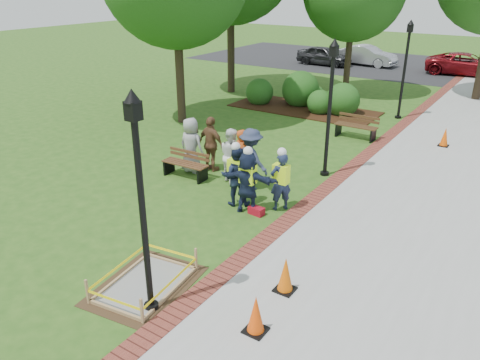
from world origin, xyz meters
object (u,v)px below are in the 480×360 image
Objects in this scene: lamp_near at (141,191)px; wet_concrete_pad at (145,276)px; bench_near at (186,169)px; cone_front at (256,315)px; hivis_worker_a at (248,180)px; hivis_worker_b at (281,179)px; hivis_worker_c at (236,174)px.

wet_concrete_pad is at bearing 142.79° from lamp_near.
bench_near is 2.01× the size of cone_front.
lamp_near reaches higher than hivis_worker_a.
bench_near is 0.87× the size of hivis_worker_b.
lamp_near reaches higher than wet_concrete_pad.
hivis_worker_b is 0.98× the size of hivis_worker_c.
lamp_near is at bearing -164.68° from cone_front.
cone_front is at bearing -55.40° from hivis_worker_a.
lamp_near is at bearing -56.07° from bench_near.
lamp_near is 4.76m from hivis_worker_a.
hivis_worker_b is at bearing -4.82° from bench_near.
hivis_worker_b is (-0.00, 5.05, -1.59)m from lamp_near.
lamp_near is at bearing -89.98° from hivis_worker_b.
lamp_near is at bearing -81.45° from hivis_worker_a.
hivis_worker_b is at bearing 41.85° from hivis_worker_a.
lamp_near is (0.59, -0.45, 2.25)m from wet_concrete_pad.
hivis_worker_a is at bearing 98.55° from lamp_near.
hivis_worker_c reaches higher than wet_concrete_pad.
hivis_worker_a is 1.04× the size of hivis_worker_b.
bench_near is at bearing 175.18° from hivis_worker_b.
hivis_worker_a is at bearing -138.15° from hivis_worker_b.
wet_concrete_pad is 4.29m from hivis_worker_c.
hivis_worker_c is (2.42, -0.71, 0.65)m from bench_near.
hivis_worker_b is (3.60, -0.30, 0.63)m from bench_near.
bench_near reaches higher than cone_front.
bench_near is 7.39m from cone_front.
hivis_worker_b is at bearing 90.02° from lamp_near.
cone_front reaches higher than wet_concrete_pad.
bench_near is at bearing 162.92° from hivis_worker_a.
hivis_worker_a is at bearing 124.60° from cone_front.
cone_front is at bearing -40.49° from bench_near.
hivis_worker_a is (2.93, -0.90, 0.66)m from bench_near.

